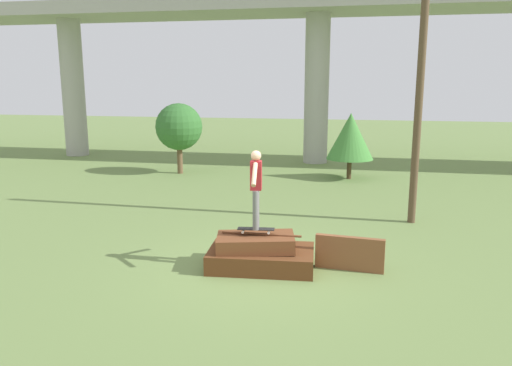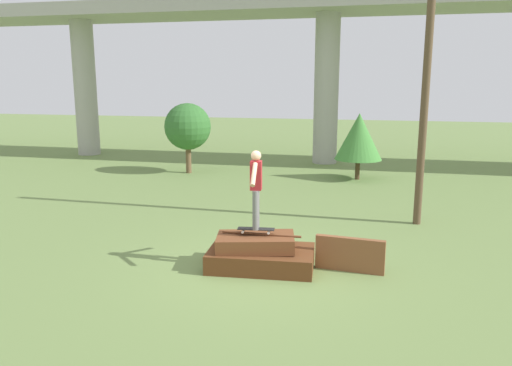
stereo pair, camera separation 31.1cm
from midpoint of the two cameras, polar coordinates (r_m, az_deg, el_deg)
The scene contains 9 objects.
ground_plane at distance 10.32m, azimuth -0.28°, elevation -9.61°, with size 80.00×80.00×0.00m, color olive.
scrap_pile at distance 10.22m, azimuth -0.46°, elevation -8.10°, with size 2.20×1.40×0.73m.
scrap_plank_loose at distance 10.21m, azimuth 9.77°, elevation -7.94°, with size 1.38×0.27×0.69m.
skateboard at distance 10.07m, azimuth -0.89°, elevation -5.31°, with size 0.76×0.27×0.09m.
skater at distance 9.84m, azimuth -0.90°, elevation -0.14°, with size 0.24×1.16×1.58m.
highway_overpass at distance 23.21m, azimuth 6.73°, elevation 17.75°, with size 44.00×3.73×7.25m.
utility_pole at distance 13.56m, azimuth 17.85°, elevation 14.57°, with size 1.30×0.20×8.87m.
tree_behind_left at distance 20.50m, azimuth -9.24°, elevation 6.34°, with size 1.89×1.89×2.85m.
tree_behind_right at distance 19.41m, azimuth 10.28°, elevation 5.28°, with size 1.79×1.79×2.54m.
Camera 1 is at (1.77, -9.46, 3.74)m, focal length 35.00 mm.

